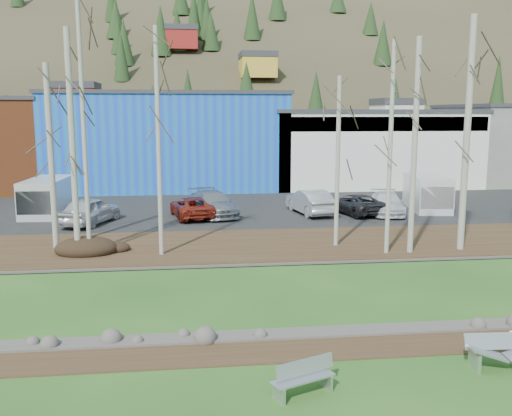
{
  "coord_description": "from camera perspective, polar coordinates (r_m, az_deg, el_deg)",
  "views": [
    {
      "loc": [
        -4.34,
        -12.79,
        6.59
      ],
      "look_at": [
        -1.47,
        11.24,
        2.5
      ],
      "focal_mm": 40.0,
      "sensor_mm": 36.0,
      "label": 1
    }
  ],
  "objects": [
    {
      "name": "dirt_mound",
      "position": [
        27.49,
        -16.62,
        -3.76
      ],
      "size": [
        2.86,
        2.02,
        0.56
      ],
      "primitive_type": "ellipsoid",
      "color": "black",
      "rests_on": "far_bank"
    },
    {
      "name": "near_bank_rocks",
      "position": [
        17.74,
        8.05,
        -12.31
      ],
      "size": [
        80.0,
        0.8,
        0.5
      ],
      "primitive_type": null,
      "color": "#47423D",
      "rests_on": "ground"
    },
    {
      "name": "car_3",
      "position": [
        36.54,
        5.43,
        0.63
      ],
      "size": [
        2.48,
        4.99,
        1.57
      ],
      "primitive_type": "imported",
      "rotation": [
        0.0,
        0.0,
        3.32
      ],
      "color": "silver",
      "rests_on": "parking_lot"
    },
    {
      "name": "birch_0",
      "position": [
        28.43,
        -19.81,
        4.78
      ],
      "size": [
        0.28,
        0.28,
        8.67
      ],
      "color": "beige",
      "rests_on": "far_bank"
    },
    {
      "name": "car_4",
      "position": [
        36.97,
        9.92,
        0.41
      ],
      "size": [
        3.26,
        5.04,
        1.29
      ],
      "primitive_type": "imported",
      "rotation": [
        0.0,
        0.0,
        3.4
      ],
      "color": "#2A2A2C",
      "rests_on": "parking_lot"
    },
    {
      "name": "birch_7",
      "position": [
        26.86,
        15.57,
        5.87
      ],
      "size": [
        0.26,
        0.26,
        9.72
      ],
      "color": "beige",
      "rests_on": "far_bank"
    },
    {
      "name": "birch_4",
      "position": [
        27.61,
        8.17,
        4.55
      ],
      "size": [
        0.21,
        0.21,
        8.12
      ],
      "color": "beige",
      "rests_on": "far_bank"
    },
    {
      "name": "car_1",
      "position": [
        35.33,
        -6.44,
        0.08
      ],
      "size": [
        2.99,
        5.0,
        1.3
      ],
      "primitive_type": "imported",
      "rotation": [
        0.0,
        0.0,
        3.33
      ],
      "color": "maroon",
      "rests_on": "parking_lot"
    },
    {
      "name": "building_white",
      "position": [
        54.38,
        10.76,
        6.07
      ],
      "size": [
        18.36,
        12.24,
        6.8
      ],
      "color": "silver",
      "rests_on": "ground"
    },
    {
      "name": "hillside",
      "position": [
        97.5,
        -4.37,
        15.98
      ],
      "size": [
        160.0,
        72.0,
        35.0
      ],
      "primitive_type": null,
      "color": "#302A1B",
      "rests_on": "ground"
    },
    {
      "name": "ground",
      "position": [
        15.02,
        11.19,
        -16.61
      ],
      "size": [
        200.0,
        200.0,
        0.0
      ],
      "primitive_type": "plane",
      "color": "#234A1A",
      "rests_on": "ground"
    },
    {
      "name": "car_2",
      "position": [
        35.91,
        -4.35,
        0.45
      ],
      "size": [
        3.46,
        5.64,
        1.53
      ],
      "primitive_type": "imported",
      "rotation": [
        0.0,
        0.0,
        0.27
      ],
      "color": "gray",
      "rests_on": "parking_lot"
    },
    {
      "name": "bench_intact",
      "position": [
        14.07,
        4.77,
        -16.55
      ],
      "size": [
        1.65,
        1.05,
        0.8
      ],
      "rotation": [
        0.0,
        0.0,
        0.4
      ],
      "color": "#B6B9BB",
      "rests_on": "ground"
    },
    {
      "name": "birch_2",
      "position": [
        26.61,
        -17.88,
        6.07
      ],
      "size": [
        0.27,
        0.27,
        10.04
      ],
      "color": "beige",
      "rests_on": "far_bank"
    },
    {
      "name": "far_bank",
      "position": [
        28.39,
        2.18,
        -3.68
      ],
      "size": [
        80.0,
        7.0,
        0.15
      ],
      "primitive_type": "cube",
      "color": "#382616",
      "rests_on": "ground"
    },
    {
      "name": "parking_lot",
      "position": [
        38.59,
        -0.25,
        -0.14
      ],
      "size": [
        80.0,
        14.0,
        0.14
      ],
      "primitive_type": "cube",
      "color": "black",
      "rests_on": "ground"
    },
    {
      "name": "building_blue",
      "position": [
        51.87,
        -8.69,
        6.79
      ],
      "size": [
        20.4,
        12.24,
        8.3
      ],
      "color": "#1A6CB4",
      "rests_on": "ground"
    },
    {
      "name": "birch_6",
      "position": [
        28.19,
        20.34,
        6.83
      ],
      "size": [
        0.31,
        0.31,
        10.74
      ],
      "color": "beige",
      "rests_on": "far_bank"
    },
    {
      "name": "birch_3",
      "position": [
        25.83,
        -9.72,
        6.39
      ],
      "size": [
        0.21,
        0.21,
        10.12
      ],
      "color": "beige",
      "rests_on": "far_bank"
    },
    {
      "name": "birch_5",
      "position": [
        26.46,
        13.28,
        5.77
      ],
      "size": [
        0.2,
        0.2,
        9.58
      ],
      "color": "beige",
      "rests_on": "far_bank"
    },
    {
      "name": "van_grey",
      "position": [
        38.3,
        -20.27,
        1.02
      ],
      "size": [
        2.47,
        5.32,
        2.28
      ],
      "rotation": [
        0.0,
        0.0,
        -0.06
      ],
      "color": "silver",
      "rests_on": "parking_lot"
    },
    {
      "name": "birch_1",
      "position": [
        26.56,
        -16.85,
        7.54
      ],
      "size": [
        0.2,
        0.2,
        11.36
      ],
      "color": "beige",
      "rests_on": "far_bank"
    },
    {
      "name": "bench_damaged",
      "position": [
        16.59,
        23.58,
        -13.0
      ],
      "size": [
        1.99,
        0.76,
        0.87
      ],
      "rotation": [
        0.0,
        0.0,
        -0.06
      ],
      "color": "#B6B9BB",
      "rests_on": "ground"
    },
    {
      "name": "far_bank_rocks",
      "position": [
        25.34,
        3.31,
        -5.49
      ],
      "size": [
        80.0,
        0.8,
        0.46
      ],
      "primitive_type": null,
      "color": "#47423D",
      "rests_on": "ground"
    },
    {
      "name": "dirt_strip",
      "position": [
        16.84,
        8.94,
        -13.51
      ],
      "size": [
        80.0,
        1.8,
        0.03
      ],
      "primitive_type": "cube",
      "color": "#382616",
      "rests_on": "ground"
    },
    {
      "name": "river",
      "position": [
        21.49,
        5.24,
        -8.31
      ],
      "size": [
        80.0,
        8.0,
        0.9
      ],
      "primitive_type": null,
      "color": "black",
      "rests_on": "ground"
    },
    {
      "name": "van_white",
      "position": [
        39.63,
        16.81,
        1.47
      ],
      "size": [
        2.99,
        5.47,
        2.27
      ],
      "rotation": [
        0.0,
        0.0,
        -0.17
      ],
      "color": "white",
      "rests_on": "parking_lot"
    },
    {
      "name": "car_0",
      "position": [
        34.49,
        -16.27,
        -0.23
      ],
      "size": [
        3.38,
        5.04,
        1.6
      ],
      "primitive_type": "imported",
      "rotation": [
        0.0,
        0.0,
        2.79
      ],
      "color": "silver",
      "rests_on": "parking_lot"
    },
    {
      "name": "car_5",
      "position": [
        37.33,
        12.94,
        0.46
      ],
      "size": [
        2.89,
        5.02,
        1.37
      ],
      "primitive_type": "imported",
      "rotation": [
        0.0,
        0.0,
        -0.22
      ],
      "color": "white",
      "rests_on": "parking_lot"
    }
  ]
}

